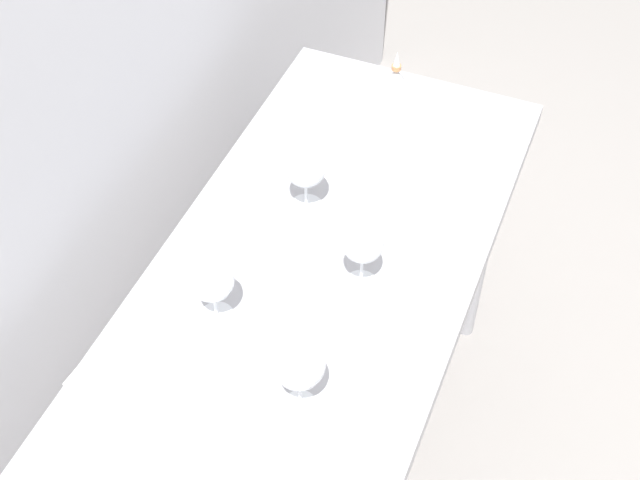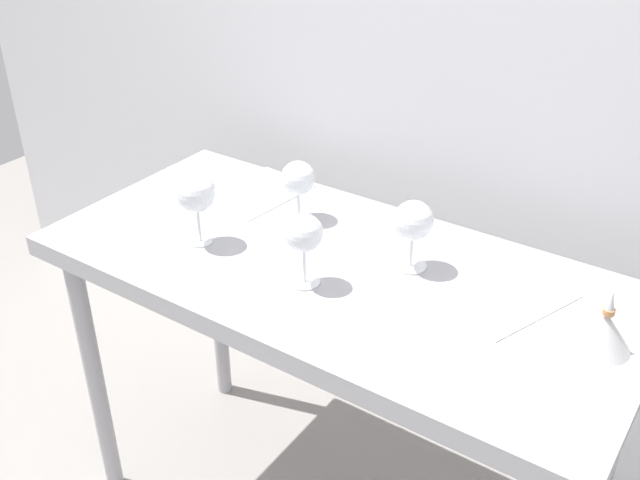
{
  "view_description": "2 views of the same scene",
  "coord_description": "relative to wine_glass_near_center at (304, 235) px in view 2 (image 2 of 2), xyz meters",
  "views": [
    {
      "loc": [
        -1.12,
        -0.47,
        2.31
      ],
      "look_at": [
        0.01,
        -0.01,
        0.97
      ],
      "focal_mm": 49.54,
      "sensor_mm": 36.0,
      "label": 1
    },
    {
      "loc": [
        0.78,
        -1.22,
        1.81
      ],
      "look_at": [
        -0.06,
        0.02,
        0.93
      ],
      "focal_mm": 41.31,
      "sensor_mm": 36.0,
      "label": 2
    }
  ],
  "objects": [
    {
      "name": "steel_counter",
      "position": [
        0.01,
        0.1,
        -0.23
      ],
      "size": [
        1.4,
        0.65,
        0.9
      ],
      "color": "#A2A2A8",
      "rests_on": "ground_plane"
    },
    {
      "name": "tasting_sheet_lower",
      "position": [
        0.39,
        0.2,
        -0.12
      ],
      "size": [
        0.28,
        0.33,
        0.0
      ],
      "primitive_type": "cube",
      "rotation": [
        0.0,
        0.0,
        -0.35
      ],
      "color": "white",
      "rests_on": "steel_counter"
    },
    {
      "name": "wine_glass_far_right",
      "position": [
        0.16,
        0.19,
        -0.01
      ],
      "size": [
        0.09,
        0.09,
        0.17
      ],
      "color": "white",
      "rests_on": "steel_counter"
    },
    {
      "name": "wine_glass_near_left",
      "position": [
        -0.31,
        0.0,
        0.01
      ],
      "size": [
        0.09,
        0.09,
        0.18
      ],
      "color": "white",
      "rests_on": "steel_counter"
    },
    {
      "name": "wine_glass_near_center",
      "position": [
        0.0,
        0.0,
        0.0
      ],
      "size": [
        0.08,
        0.08,
        0.17
      ],
      "color": "white",
      "rests_on": "steel_counter"
    },
    {
      "name": "back_wall",
      "position": [
        0.01,
        0.6,
        0.28
      ],
      "size": [
        3.8,
        0.04,
        2.6
      ],
      "primitive_type": "cube",
      "color": "silver",
      "rests_on": "ground_plane"
    },
    {
      "name": "decanter_funnel",
      "position": [
        0.61,
        0.14,
        -0.08
      ],
      "size": [
        0.12,
        0.12,
        0.13
      ],
      "color": "silver",
      "rests_on": "steel_counter"
    },
    {
      "name": "wine_glass_far_left",
      "position": [
        -0.19,
        0.24,
        -0.01
      ],
      "size": [
        0.09,
        0.09,
        0.16
      ],
      "color": "white",
      "rests_on": "steel_counter"
    },
    {
      "name": "tasting_sheet_upper",
      "position": [
        -0.36,
        0.29,
        -0.12
      ],
      "size": [
        0.22,
        0.29,
        0.0
      ],
      "primitive_type": "cube",
      "rotation": [
        0.0,
        0.0,
        -0.1
      ],
      "color": "white",
      "rests_on": "steel_counter"
    }
  ]
}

